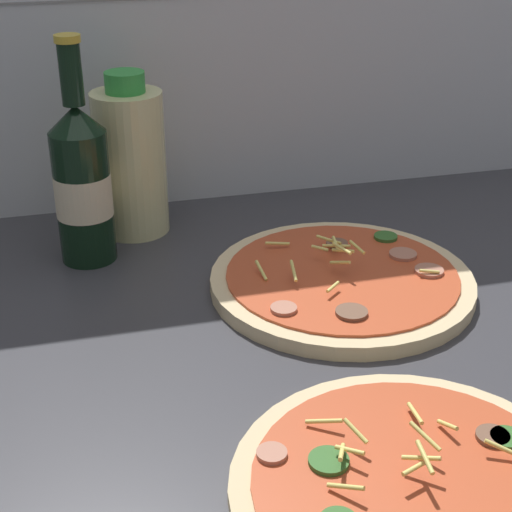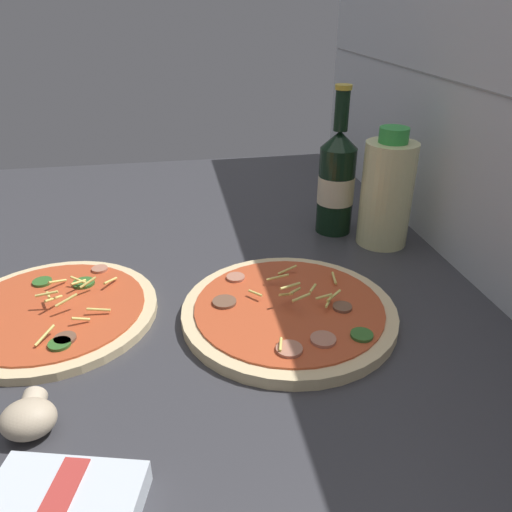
# 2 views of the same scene
# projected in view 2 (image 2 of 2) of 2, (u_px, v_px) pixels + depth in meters

# --- Properties ---
(counter_slab) EXTENTS (1.60, 0.90, 0.03)m
(counter_slab) POSITION_uv_depth(u_px,v_px,m) (179.00, 350.00, 0.64)
(counter_slab) COLOR #38383D
(counter_slab) RESTS_ON ground
(pizza_near) EXTENTS (0.28, 0.28, 0.04)m
(pizza_near) POSITION_uv_depth(u_px,v_px,m) (54.00, 312.00, 0.68)
(pizza_near) COLOR beige
(pizza_near) RESTS_ON counter_slab
(pizza_far) EXTENTS (0.29, 0.29, 0.05)m
(pizza_far) POSITION_uv_depth(u_px,v_px,m) (289.00, 312.00, 0.68)
(pizza_far) COLOR beige
(pizza_far) RESTS_ON counter_slab
(beer_bottle) EXTENTS (0.07, 0.07, 0.26)m
(beer_bottle) POSITION_uv_depth(u_px,v_px,m) (336.00, 181.00, 0.90)
(beer_bottle) COLOR black
(beer_bottle) RESTS_ON counter_slab
(oil_bottle) EXTENTS (0.09, 0.09, 0.20)m
(oil_bottle) POSITION_uv_depth(u_px,v_px,m) (387.00, 192.00, 0.85)
(oil_bottle) COLOR beige
(oil_bottle) RESTS_ON counter_slab
(mushroom_left) EXTENTS (0.06, 0.05, 0.04)m
(mushroom_left) POSITION_uv_depth(u_px,v_px,m) (29.00, 417.00, 0.50)
(mushroom_left) COLOR beige
(mushroom_left) RESTS_ON counter_slab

